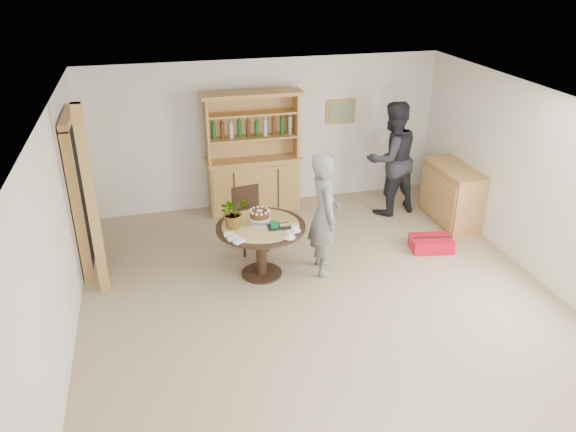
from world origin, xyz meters
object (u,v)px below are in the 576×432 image
(dining_chair, at_px, (249,215))
(adult_person, at_px, (391,159))
(hutch, at_px, (253,171))
(teen_boy, at_px, (324,214))
(sideboard, at_px, (451,194))
(red_suitcase, at_px, (431,244))
(dining_table, at_px, (261,235))

(dining_chair, xyz_separation_m, adult_person, (2.53, 0.66, 0.42))
(hutch, distance_m, teen_boy, 2.33)
(dining_chair, relative_size, adult_person, 0.49)
(hutch, relative_size, sideboard, 1.62)
(adult_person, distance_m, red_suitcase, 1.66)
(teen_boy, height_order, adult_person, adult_person)
(dining_chair, distance_m, adult_person, 2.65)
(hutch, relative_size, dining_table, 1.70)
(sideboard, bearing_deg, red_suitcase, -131.66)
(adult_person, bearing_deg, sideboard, 133.88)
(dining_table, bearing_deg, dining_chair, 91.06)
(sideboard, relative_size, teen_boy, 0.73)
(sideboard, height_order, dining_table, sideboard)
(teen_boy, relative_size, red_suitcase, 2.62)
(dining_table, bearing_deg, teen_boy, -6.71)
(teen_boy, bearing_deg, dining_table, 88.12)
(dining_chair, relative_size, red_suitcase, 1.43)
(sideboard, relative_size, adult_person, 0.66)
(sideboard, distance_m, adult_person, 1.13)
(adult_person, height_order, red_suitcase, adult_person)
(dining_table, height_order, adult_person, adult_person)
(adult_person, bearing_deg, dining_table, 18.62)
(dining_chair, relative_size, teen_boy, 0.55)
(dining_table, xyz_separation_m, adult_person, (2.51, 1.49, 0.35))
(red_suitcase, bearing_deg, dining_table, -168.33)
(dining_table, distance_m, red_suitcase, 2.65)
(dining_table, distance_m, dining_chair, 0.83)
(hutch, height_order, adult_person, hutch)
(dining_table, distance_m, teen_boy, 0.90)
(sideboard, bearing_deg, dining_table, -164.68)
(dining_chair, height_order, adult_person, adult_person)
(dining_chair, bearing_deg, dining_table, -100.05)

